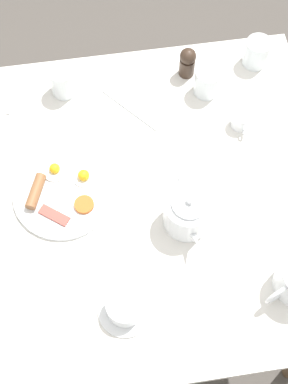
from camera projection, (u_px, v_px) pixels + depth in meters
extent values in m
plane|color=#4C4742|center=(144.00, 276.00, 2.12)|extent=(8.00, 8.00, 0.00)
cube|color=silver|center=(144.00, 198.00, 1.45)|extent=(0.98, 1.04, 0.03)
cylinder|color=brown|center=(250.00, 118.00, 2.01)|extent=(0.04, 0.04, 0.72)
cylinder|color=white|center=(63.00, 193.00, 1.43)|extent=(0.27, 0.27, 0.01)
cylinder|color=white|center=(84.00, 177.00, 1.44)|extent=(0.06, 0.06, 0.00)
sphere|color=yellow|center=(84.00, 175.00, 1.43)|extent=(0.03, 0.03, 0.03)
cylinder|color=white|center=(55.00, 170.00, 1.45)|extent=(0.07, 0.07, 0.00)
sphere|color=yellow|center=(55.00, 168.00, 1.44)|extent=(0.03, 0.03, 0.03)
cylinder|color=brown|center=(36.00, 191.00, 1.41)|extent=(0.10, 0.06, 0.03)
cube|color=#B74C42|center=(54.00, 215.00, 1.40)|extent=(0.07, 0.08, 0.01)
cylinder|color=#D16023|center=(84.00, 205.00, 1.41)|extent=(0.05, 0.05, 0.01)
cylinder|color=white|center=(188.00, 212.00, 1.36)|extent=(0.12, 0.12, 0.11)
cylinder|color=white|center=(189.00, 203.00, 1.31)|extent=(0.09, 0.09, 0.01)
sphere|color=white|center=(190.00, 201.00, 1.29)|extent=(0.02, 0.02, 0.02)
cone|color=white|center=(195.00, 239.00, 1.31)|extent=(0.06, 0.02, 0.05)
torus|color=white|center=(182.00, 189.00, 1.39)|extent=(0.09, 0.01, 0.09)
torus|color=white|center=(280.00, 293.00, 1.27)|extent=(0.04, 0.08, 0.09)
cylinder|color=white|center=(125.00, 310.00, 1.30)|extent=(0.14, 0.14, 0.01)
cylinder|color=white|center=(125.00, 307.00, 1.27)|extent=(0.09, 0.09, 0.06)
cylinder|color=brown|center=(125.00, 307.00, 1.28)|extent=(0.08, 0.08, 0.05)
torus|color=white|center=(122.00, 287.00, 1.29)|extent=(0.04, 0.01, 0.04)
cylinder|color=white|center=(207.00, 82.00, 1.54)|extent=(0.07, 0.07, 0.09)
cylinder|color=white|center=(257.00, 52.00, 1.59)|extent=(0.07, 0.07, 0.09)
cylinder|color=white|center=(63.00, 81.00, 1.54)|extent=(0.07, 0.07, 0.09)
cylinder|color=white|center=(242.00, 119.00, 1.51)|extent=(0.06, 0.06, 0.05)
torus|color=white|center=(244.00, 129.00, 1.50)|extent=(0.04, 0.01, 0.04)
cylinder|color=#38281E|center=(187.00, 67.00, 1.58)|extent=(0.05, 0.05, 0.06)
sphere|color=#38281E|center=(188.00, 56.00, 1.54)|extent=(0.05, 0.05, 0.05)
cube|color=silver|center=(6.00, 339.00, 1.27)|extent=(0.11, 0.15, 0.00)
cube|color=silver|center=(131.00, 109.00, 1.55)|extent=(0.17, 0.15, 0.00)
cube|color=silver|center=(18.00, 94.00, 1.58)|extent=(0.14, 0.08, 0.00)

